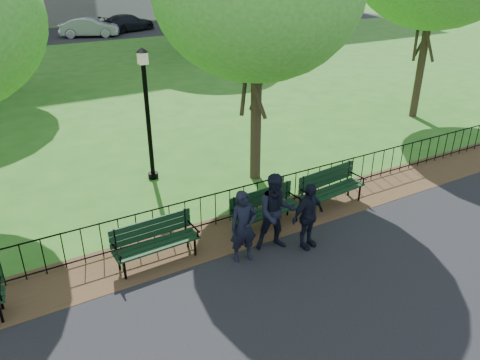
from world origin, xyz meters
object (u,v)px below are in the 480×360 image
park_bench_main (257,208)px  park_bench_left_a (154,237)px  park_bench_right_a (330,184)px  person_mid (276,212)px  person_right (308,216)px  person_left (244,227)px  sedan_silver (89,27)px  lamppost (147,111)px  sedan_dark (128,23)px

park_bench_main → park_bench_left_a: 2.54m
park_bench_right_a → person_mid: bearing=-163.8°
park_bench_main → person_right: person_right is taller
park_bench_right_a → person_mid: size_ratio=1.08×
person_left → sedan_silver: bearing=91.5°
person_right → lamppost: bearing=99.7°
person_right → sedan_dark: bearing=69.8°
sedan_silver → sedan_dark: sedan_silver is taller
park_bench_left_a → person_mid: bearing=-21.1°
park_bench_left_a → person_mid: (2.55, -0.88, 0.32)m
park_bench_main → sedan_silver: 31.68m
person_left → person_mid: size_ratio=0.90×
person_mid → park_bench_main: bearing=110.5°
lamppost → sedan_dark: size_ratio=0.79×
park_bench_main → person_mid: bearing=-92.7°
person_mid → sedan_silver: person_mid is taller
park_bench_right_a → sedan_dark: size_ratio=0.41×
park_bench_right_a → person_left: bearing=-168.7°
person_mid → person_right: 0.73m
park_bench_right_a → person_mid: 2.57m
park_bench_right_a → sedan_dark: (4.94, 32.72, 0.09)m
park_bench_right_a → lamppost: 5.47m
park_bench_main → person_left: person_left is taller
park_bench_main → sedan_dark: size_ratio=0.38×
lamppost → sedan_dark: (8.44, 28.78, -1.38)m
person_mid → person_left: bearing=-157.5°
park_bench_right_a → sedan_silver: size_ratio=0.44×
lamppost → sedan_silver: 27.83m
park_bench_left_a → sedan_dark: (9.85, 32.80, 0.11)m
lamppost → person_mid: size_ratio=2.10×
park_bench_main → person_left: 1.22m
park_bench_main → park_bench_left_a: (-2.54, 0.07, -0.04)m
park_bench_right_a → lamppost: bearing=125.7°
park_bench_left_a → park_bench_main: bearing=-3.5°
park_bench_left_a → person_left: person_left is taller
lamppost → person_left: 5.10m
park_bench_right_a → person_left: (-3.23, -1.00, 0.21)m
lamppost → sedan_dark: 30.02m
park_bench_right_a → lamppost: size_ratio=0.52×
park_bench_left_a → person_right: (3.20, -1.20, 0.20)m
person_left → park_bench_left_a: bearing=160.9°
sedan_dark → sedan_silver: bearing=89.9°
park_bench_main → lamppost: 4.48m
person_mid → park_bench_left_a: bearing=-179.1°
park_bench_left_a → park_bench_right_a: size_ratio=0.95×
park_bench_right_a → park_bench_main: bearing=177.6°
park_bench_left_a → person_mid: size_ratio=1.02×
lamppost → person_right: lamppost is taller
person_mid → sedan_silver: (3.68, 32.28, -0.17)m
park_bench_main → person_mid: (0.01, -0.81, 0.29)m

